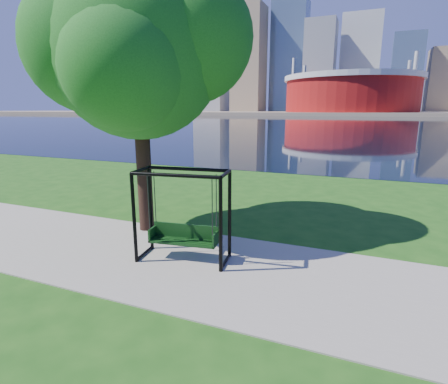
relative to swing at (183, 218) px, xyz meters
The scene contains 8 objects.
ground 1.25m from the swing, 28.84° to the left, with size 900.00×900.00×0.00m, color #1E5114.
path 1.21m from the swing, 15.52° to the right, with size 120.00×4.00×0.03m, color #9E937F.
river 102.34m from the swing, 89.66° to the left, with size 900.00×180.00×0.02m, color black.
far_bank 306.33m from the swing, 89.89° to the left, with size 900.00×228.00×2.00m, color #937F60.
stadium 235.89m from the swing, 92.29° to the left, with size 83.00×83.00×32.00m.
skyline 321.64m from the swing, 90.66° to the left, with size 392.00×66.00×96.50m.
swing is the anchor object (origin of this frame).
park_tree 4.82m from the swing, 144.25° to the left, with size 5.92×5.34×7.35m.
Camera 1 is at (3.23, -7.14, 3.49)m, focal length 28.00 mm.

